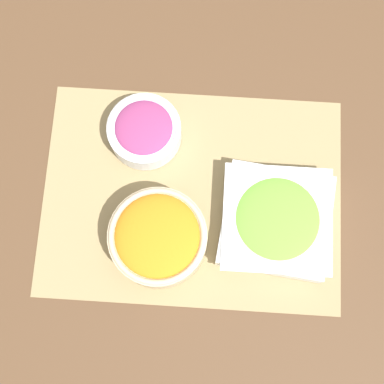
% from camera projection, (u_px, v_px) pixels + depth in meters
% --- Properties ---
extents(ground_plane, '(3.00, 3.00, 0.00)m').
position_uv_depth(ground_plane, '(192.00, 196.00, 0.99)').
color(ground_plane, '#513823').
extents(placemat, '(0.55, 0.40, 0.00)m').
position_uv_depth(placemat, '(192.00, 196.00, 0.99)').
color(placemat, '#937F56').
rests_on(placemat, ground_plane).
extents(onion_bowl, '(0.14, 0.14, 0.06)m').
position_uv_depth(onion_bowl, '(144.00, 131.00, 0.98)').
color(onion_bowl, silver).
rests_on(onion_bowl, placemat).
extents(carrot_bowl, '(0.17, 0.17, 0.08)m').
position_uv_depth(carrot_bowl, '(158.00, 237.00, 0.92)').
color(carrot_bowl, '#C6B28E').
rests_on(carrot_bowl, placemat).
extents(lettuce_bowl, '(0.21, 0.21, 0.05)m').
position_uv_depth(lettuce_bowl, '(276.00, 220.00, 0.95)').
color(lettuce_bowl, white).
rests_on(lettuce_bowl, placemat).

